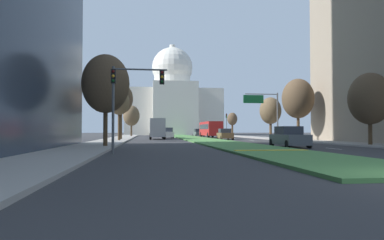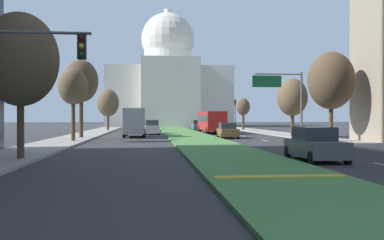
% 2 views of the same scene
% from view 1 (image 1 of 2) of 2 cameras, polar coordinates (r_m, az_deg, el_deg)
% --- Properties ---
extents(ground_plane, '(260.00, 260.00, 0.00)m').
position_cam_1_polar(ground_plane, '(59.42, 0.11, -3.04)').
color(ground_plane, '#333335').
extents(grass_median, '(5.18, 90.75, 0.14)m').
position_cam_1_polar(grass_median, '(54.42, 0.80, -3.09)').
color(grass_median, '#4C8442').
rests_on(grass_median, ground_plane).
extents(median_curb_nose, '(4.66, 0.50, 0.04)m').
position_cam_1_polar(median_curb_nose, '(22.18, 12.90, -4.86)').
color(median_curb_nose, gold).
rests_on(median_curb_nose, grass_median).
extents(lane_dashes_right, '(0.16, 60.87, 0.01)m').
position_cam_1_polar(lane_dashes_right, '(56.10, 7.21, -3.10)').
color(lane_dashes_right, silver).
rests_on(lane_dashes_right, ground_plane).
extents(sidewalk_left, '(4.00, 90.75, 0.15)m').
position_cam_1_polar(sidewalk_left, '(49.06, -12.60, -3.20)').
color(sidewalk_left, '#9E9991').
rests_on(sidewalk_left, ground_plane).
extents(sidewalk_right, '(4.00, 90.75, 0.15)m').
position_cam_1_polar(sidewalk_right, '(52.71, 14.83, -3.08)').
color(sidewalk_right, '#9E9991').
rests_on(sidewalk_right, ground_plane).
extents(capitol_building, '(28.63, 25.69, 28.56)m').
position_cam_1_polar(capitol_building, '(109.13, -3.23, 2.83)').
color(capitol_building, silver).
rests_on(capitol_building, ground_plane).
extents(traffic_light_near_left, '(3.34, 0.35, 5.20)m').
position_cam_1_polar(traffic_light_near_left, '(21.03, -10.55, 4.87)').
color(traffic_light_near_left, '#515456').
rests_on(traffic_light_near_left, ground_plane).
extents(traffic_light_far_right, '(0.28, 0.35, 5.20)m').
position_cam_1_polar(traffic_light_far_right, '(77.18, 5.70, -0.26)').
color(traffic_light_far_right, '#515456').
rests_on(traffic_light_far_right, ground_plane).
extents(overhead_guide_sign, '(4.89, 0.20, 6.50)m').
position_cam_1_polar(overhead_guide_sign, '(47.93, 11.99, 2.18)').
color(overhead_guide_sign, '#515456').
rests_on(overhead_guide_sign, ground_plane).
extents(street_tree_left_near, '(3.80, 3.80, 7.53)m').
position_cam_1_polar(street_tree_left_near, '(28.91, -14.03, 5.78)').
color(street_tree_left_near, '#4C3823').
rests_on(street_tree_left_near, ground_plane).
extents(street_tree_right_near, '(3.63, 3.63, 6.45)m').
position_cam_1_polar(street_tree_right_near, '(34.14, 27.22, 3.14)').
color(street_tree_right_near, '#4C3823').
rests_on(street_tree_right_near, ground_plane).
extents(street_tree_left_mid, '(2.58, 2.58, 6.56)m').
position_cam_1_polar(street_tree_left_mid, '(44.72, -11.89, 2.81)').
color(street_tree_left_mid, '#4C3823').
rests_on(street_tree_left_mid, ground_plane).
extents(street_tree_right_mid, '(4.07, 4.07, 8.01)m').
position_cam_1_polar(street_tree_right_mid, '(46.41, 17.05, 3.38)').
color(street_tree_right_mid, '#4C3823').
rests_on(street_tree_right_mid, ground_plane).
extents(street_tree_left_far, '(3.50, 3.50, 8.14)m').
position_cam_1_polar(street_tree_left_far, '(51.02, -11.65, 3.41)').
color(street_tree_left_far, '#4C3823').
rests_on(street_tree_left_far, ground_plane).
extents(street_tree_right_far, '(3.32, 3.32, 6.50)m').
position_cam_1_polar(street_tree_right_far, '(54.88, 12.80, 1.48)').
color(street_tree_right_far, '#4C3823').
rests_on(street_tree_right_far, ground_plane).
extents(street_tree_left_distant, '(3.52, 3.52, 6.74)m').
position_cam_1_polar(street_tree_left_distant, '(75.49, -9.96, 0.70)').
color(street_tree_left_distant, '#4C3823').
rests_on(street_tree_left_distant, ground_plane).
extents(street_tree_right_distant, '(2.29, 2.29, 5.40)m').
position_cam_1_polar(street_tree_right_distant, '(79.09, 6.65, 0.11)').
color(street_tree_right_distant, '#4C3823').
rests_on(street_tree_right_distant, ground_plane).
extents(sedan_lead_stopped, '(2.03, 4.48, 1.72)m').
position_cam_1_polar(sedan_lead_stopped, '(29.70, 15.71, -2.78)').
color(sedan_lead_stopped, '#4C5156').
rests_on(sedan_lead_stopped, ground_plane).
extents(sedan_midblock, '(2.02, 4.43, 1.64)m').
position_cam_1_polar(sedan_midblock, '(51.61, 5.44, -2.38)').
color(sedan_midblock, brown).
rests_on(sedan_midblock, ground_plane).
extents(sedan_distant, '(1.92, 4.60, 1.85)m').
position_cam_1_polar(sedan_distant, '(60.86, -4.01, -2.20)').
color(sedan_distant, silver).
rests_on(sedan_distant, ground_plane).
extents(sedan_far_horizon, '(2.09, 4.75, 1.70)m').
position_cam_1_polar(sedan_far_horizon, '(77.41, 1.05, -2.13)').
color(sedan_far_horizon, '#4C5156').
rests_on(sedan_far_horizon, ground_plane).
extents(sedan_very_far, '(1.99, 4.67, 1.72)m').
position_cam_1_polar(sedan_very_far, '(89.66, -6.31, -2.06)').
color(sedan_very_far, '#4C5156').
rests_on(sedan_very_far, ground_plane).
extents(box_truck_delivery, '(2.40, 6.40, 3.20)m').
position_cam_1_polar(box_truck_delivery, '(54.05, -5.74, -1.39)').
color(box_truck_delivery, brown).
rests_on(box_truck_delivery, ground_plane).
extents(city_bus, '(2.62, 11.00, 2.95)m').
position_cam_1_polar(city_bus, '(64.72, 3.05, -1.36)').
color(city_bus, '#B21E1E').
rests_on(city_bus, ground_plane).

